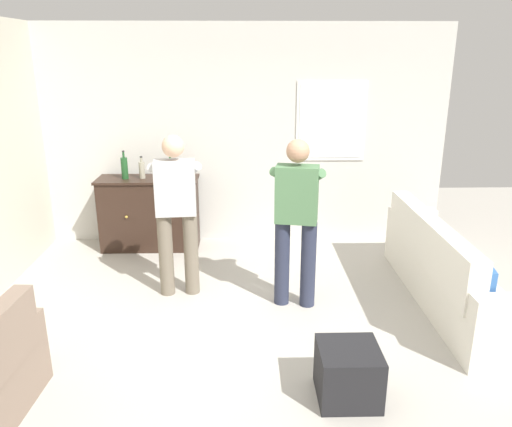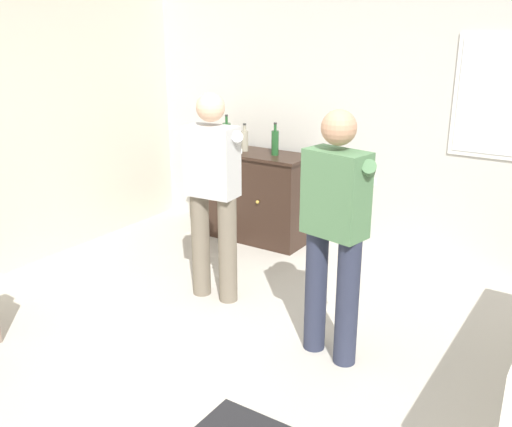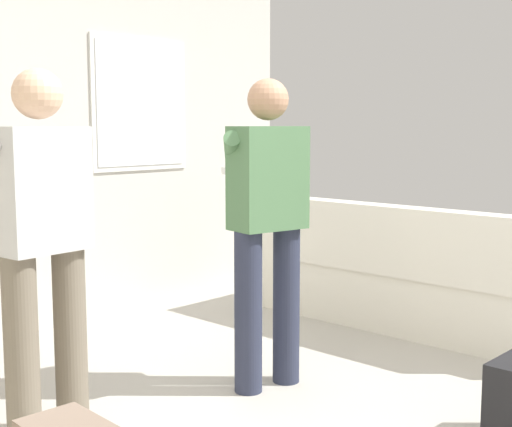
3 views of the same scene
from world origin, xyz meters
name	(u,v)px [view 2 (image 2 of 3)]	position (x,y,z in m)	size (l,w,h in m)	color
ground	(212,383)	(0.00, 0.00, 0.00)	(10.40, 10.40, 0.00)	#B2ADA3
wall_back_with_window	(385,110)	(0.03, 2.66, 1.40)	(5.20, 0.15, 2.80)	beige
sideboard_cabinet	(250,195)	(-1.24, 2.30, 0.47)	(1.27, 0.49, 0.93)	black
bottle_wine_green	(275,142)	(-0.95, 2.30, 1.06)	(0.07, 0.07, 0.32)	#1E4C23
bottle_liquor_amber	(227,136)	(-1.51, 2.27, 1.07)	(0.08, 0.08, 0.36)	#1E4C23
bottle_spirits_clear	(245,140)	(-1.30, 2.29, 1.04)	(0.07, 0.07, 0.28)	gray
person_standing_left	(213,188)	(-0.71, 0.99, 0.94)	(0.56, 0.49, 1.68)	#6B6051
person_standing_right	(335,226)	(0.47, 0.72, 0.94)	(0.55, 0.51, 1.68)	#282D42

